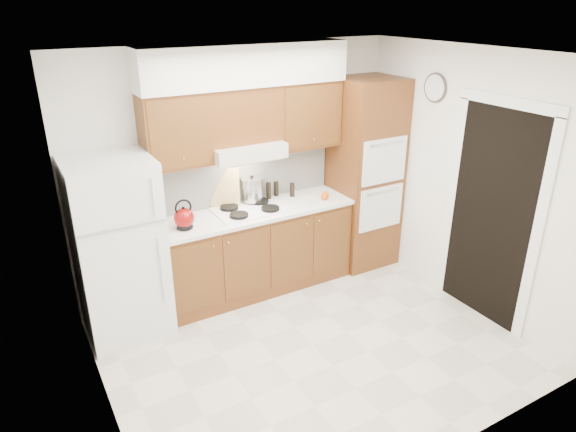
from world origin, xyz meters
The scene contains 26 objects.
floor centered at (0.00, 0.00, 0.00)m, with size 3.60×3.60×0.00m, color beige.
ceiling centered at (0.00, 0.00, 2.60)m, with size 3.60×3.60×0.00m, color white.
wall_back centered at (0.00, 1.50, 1.30)m, with size 3.60×0.02×2.60m, color white.
wall_left centered at (-1.80, 0.00, 1.30)m, with size 0.02×3.00×2.60m, color white.
wall_right centered at (1.80, 0.00, 1.30)m, with size 0.02×3.00×2.60m, color white.
fridge centered at (-1.41, 1.14, 0.86)m, with size 0.75×0.72×1.72m, color white.
base_cabinets centered at (0.02, 1.20, 0.45)m, with size 2.11×0.60×0.90m, color brown.
countertop centered at (0.03, 1.19, 0.92)m, with size 2.13×0.62×0.04m, color white.
backsplash centered at (0.02, 1.49, 1.22)m, with size 2.11×0.03×0.56m, color white.
oven_cabinet centered at (1.44, 1.18, 1.10)m, with size 0.70×0.65×2.20m, color brown.
upper_cab_left centered at (-0.71, 1.33, 1.85)m, with size 0.63×0.33×0.70m, color brown.
upper_cab_right centered at (0.72, 1.33, 1.85)m, with size 0.73×0.33×0.70m, color brown.
range_hood centered at (-0.02, 1.27, 1.57)m, with size 0.75×0.45×0.15m, color silver.
upper_cab_over_hood centered at (-0.02, 1.33, 1.92)m, with size 0.75×0.33×0.55m, color brown.
soffit centered at (0.03, 1.32, 2.40)m, with size 2.13×0.36×0.40m, color silver.
cooktop centered at (-0.02, 1.21, 0.95)m, with size 0.74×0.50×0.01m, color white.
doorway centered at (1.79, -0.35, 1.05)m, with size 0.02×0.90×2.10m, color black.
wall_clock centered at (1.79, 0.55, 2.15)m, with size 0.30×0.30×0.02m, color #3F3833.
kettle centered at (-0.77, 1.11, 1.05)m, with size 0.20×0.20×0.20m, color maroon.
cutting_board centered at (-0.19, 1.45, 1.14)m, with size 0.31×0.02×0.41m, color #DDB571.
stock_pot centered at (0.10, 1.40, 1.09)m, with size 0.23×0.23×0.24m, color #ACACB0.
condiment_a centered at (0.30, 1.39, 1.04)m, with size 0.06×0.06×0.20m, color black.
condiment_b centered at (0.42, 1.45, 1.02)m, with size 0.05×0.05×0.16m, color black.
condiment_c centered at (0.57, 1.34, 1.02)m, with size 0.05×0.05×0.15m, color black.
orange_near centered at (0.82, 1.07, 0.98)m, with size 0.07×0.07×0.07m, color #FF560D.
orange_far centered at (0.86, 1.11, 0.98)m, with size 0.08×0.08×0.08m, color orange.
Camera 1 is at (-2.16, -3.29, 2.99)m, focal length 32.00 mm.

